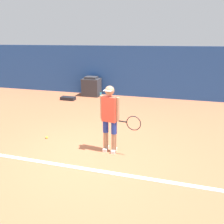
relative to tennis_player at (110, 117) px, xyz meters
The scene contains 8 objects.
ground_plane 1.06m from the tennis_player, 145.10° to the right, with size 24.00×24.00×0.00m, color #B76642.
back_wall 5.65m from the tennis_player, 94.41° to the left, with size 24.00×0.10×2.36m.
court_baseline 1.35m from the tennis_player, 115.54° to the right, with size 21.60×0.10×0.01m.
tennis_player is the anchor object (origin of this frame).
tennis_ball 2.12m from the tennis_player, behind, with size 0.07×0.07×0.07m.
covered_chair 5.75m from the tennis_player, 115.06° to the left, with size 0.82×0.67×0.94m.
equipment_bag 5.29m from the tennis_player, 127.62° to the left, with size 0.66×0.32×0.15m.
water_bottle 5.42m from the tennis_player, 110.81° to the left, with size 0.08×0.08×0.27m.
Camera 1 is at (1.75, -4.35, 2.64)m, focal length 35.00 mm.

